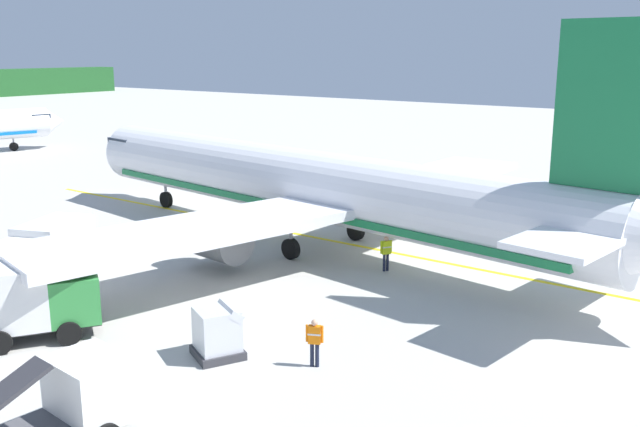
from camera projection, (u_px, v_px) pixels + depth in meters
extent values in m
cylinder|color=white|center=(305.00, 183.00, 39.04)|extent=(8.21, 36.19, 3.80)
cone|color=white|center=(121.00, 150.00, 51.96)|extent=(3.88, 2.83, 3.61)
cube|color=#192333|center=(137.00, 141.00, 50.28)|extent=(3.50, 2.78, 0.60)
cube|color=white|center=(193.00, 231.00, 31.41)|extent=(16.67, 8.30, 0.50)
cylinder|color=slate|center=(217.00, 238.00, 34.82)|extent=(2.58, 3.45, 2.20)
cube|color=white|center=(430.00, 178.00, 44.28)|extent=(16.09, 5.10, 0.50)
cylinder|color=slate|center=(380.00, 199.00, 43.83)|extent=(2.58, 3.45, 2.20)
cube|color=#19723F|center=(612.00, 106.00, 26.76)|extent=(0.90, 4.41, 6.50)
cube|color=white|center=(600.00, 227.00, 27.84)|extent=(10.72, 4.46, 0.24)
cube|color=#19723F|center=(305.00, 202.00, 39.27)|extent=(7.58, 32.60, 0.36)
cylinder|color=black|center=(166.00, 200.00, 48.91)|extent=(0.48, 1.13, 1.10)
cylinder|color=gray|center=(166.00, 188.00, 48.73)|extent=(0.20, 0.20, 0.50)
cylinder|color=black|center=(291.00, 249.00, 36.87)|extent=(0.48, 1.13, 1.10)
cylinder|color=gray|center=(291.00, 234.00, 36.69)|extent=(0.20, 0.20, 0.50)
cylinder|color=black|center=(356.00, 231.00, 40.53)|extent=(0.48, 1.13, 1.10)
cylinder|color=gray|center=(356.00, 217.00, 40.35)|extent=(0.20, 0.20, 0.50)
cone|color=white|center=(55.00, 121.00, 78.49)|extent=(2.67, 3.41, 3.01)
cube|color=#192333|center=(37.00, 116.00, 77.20)|extent=(2.60, 3.10, 0.50)
cylinder|color=black|center=(14.00, 147.00, 76.21)|extent=(0.96, 0.51, 0.92)
cylinder|color=gray|center=(13.00, 140.00, 76.06)|extent=(0.17, 0.17, 0.42)
cube|color=white|center=(18.00, 263.00, 31.27)|extent=(2.50, 2.72, 1.80)
cube|color=#192333|center=(5.00, 260.00, 30.38)|extent=(0.78, 1.74, 0.94)
cube|color=white|center=(55.00, 243.00, 33.81)|extent=(4.22, 3.43, 2.15)
cube|color=#262628|center=(46.00, 271.00, 33.22)|extent=(5.64, 3.50, 0.16)
cylinder|color=black|center=(46.00, 285.00, 31.53)|extent=(0.94, 0.60, 0.90)
cylinder|color=black|center=(4.00, 281.00, 32.05)|extent=(0.94, 0.60, 0.90)
cylinder|color=black|center=(77.00, 269.00, 33.82)|extent=(0.94, 0.60, 0.90)
cylinder|color=black|center=(37.00, 266.00, 34.35)|extent=(0.94, 0.60, 0.90)
cube|color=white|center=(90.00, 387.00, 19.75)|extent=(1.96, 2.33, 1.80)
cube|color=#192333|center=(116.00, 365.00, 20.29)|extent=(0.22, 1.85, 0.94)
cylinder|color=black|center=(63.00, 412.00, 20.47)|extent=(0.92, 0.35, 0.90)
cube|color=#338C3F|center=(74.00, 296.00, 27.04)|extent=(2.69, 2.82, 1.80)
cube|color=#192333|center=(96.00, 284.00, 27.26)|extent=(1.04, 1.62, 0.94)
cube|color=#262628|center=(26.00, 327.00, 26.62)|extent=(5.37, 4.12, 0.16)
cylinder|color=black|center=(67.00, 313.00, 28.17)|extent=(0.91, 0.71, 0.90)
cylinder|color=black|center=(69.00, 333.00, 26.18)|extent=(0.91, 0.71, 0.90)
cylinder|color=black|center=(2.00, 321.00, 27.31)|extent=(0.91, 0.71, 0.90)
cube|color=#2659A5|center=(637.00, 220.00, 39.05)|extent=(2.70, 2.82, 1.80)
cube|color=#192333|center=(632.00, 210.00, 39.79)|extent=(1.06, 1.60, 0.94)
cylinder|color=black|center=(617.00, 239.00, 39.08)|extent=(0.91, 0.72, 0.90)
cylinder|color=black|center=(633.00, 252.00, 36.59)|extent=(0.91, 0.72, 0.90)
cube|color=#333338|center=(218.00, 352.00, 25.23)|extent=(2.17, 2.17, 0.30)
cube|color=silver|center=(217.00, 329.00, 25.03)|extent=(1.90, 1.90, 1.49)
cube|color=silver|center=(230.00, 311.00, 25.11)|extent=(1.16, 1.56, 0.54)
cylinder|color=#191E33|center=(317.00, 355.00, 24.35)|extent=(0.14, 0.14, 0.86)
cylinder|color=#191E33|center=(312.00, 355.00, 24.38)|extent=(0.14, 0.14, 0.86)
cube|color=orange|center=(315.00, 335.00, 24.20)|extent=(0.39, 0.49, 0.65)
cube|color=silver|center=(315.00, 334.00, 24.19)|extent=(0.40, 0.51, 0.06)
sphere|color=tan|center=(315.00, 323.00, 24.10)|extent=(0.23, 0.23, 0.23)
cylinder|color=orange|center=(322.00, 334.00, 24.14)|extent=(0.09, 0.09, 0.61)
cylinder|color=orange|center=(307.00, 333.00, 24.24)|extent=(0.09, 0.09, 0.61)
cylinder|color=#191E33|center=(387.00, 262.00, 34.93)|extent=(0.14, 0.14, 0.88)
cylinder|color=#191E33|center=(384.00, 263.00, 34.86)|extent=(0.14, 0.14, 0.88)
cube|color=#CCE519|center=(386.00, 247.00, 34.72)|extent=(0.49, 0.42, 0.66)
cube|color=silver|center=(386.00, 247.00, 34.71)|extent=(0.50, 0.43, 0.06)
sphere|color=tan|center=(386.00, 239.00, 34.62)|extent=(0.24, 0.24, 0.24)
cylinder|color=#CCE519|center=(391.00, 246.00, 34.81)|extent=(0.09, 0.09, 0.63)
cylinder|color=#CCE519|center=(381.00, 247.00, 34.62)|extent=(0.09, 0.09, 0.63)
cube|color=yellow|center=(395.00, 253.00, 38.05)|extent=(0.30, 60.00, 0.01)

